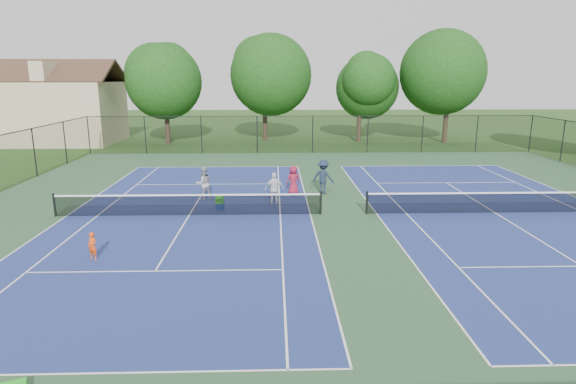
{
  "coord_description": "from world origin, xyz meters",
  "views": [
    {
      "loc": [
        -3.15,
        -20.96,
        6.12
      ],
      "look_at": [
        -2.56,
        -1.0,
        1.3
      ],
      "focal_mm": 30.0,
      "sensor_mm": 36.0,
      "label": 1
    }
  ],
  "objects_px": {
    "tree_back_b": "(264,71)",
    "ball_crate": "(220,206)",
    "tree_back_a": "(165,77)",
    "bystander_a": "(274,189)",
    "clapboard_house": "(61,110)",
    "bystander_b": "(323,177)",
    "bystander_c": "(293,180)",
    "ball_hopper": "(220,200)",
    "instructor": "(204,183)",
    "tree_back_d": "(450,68)",
    "tree_back_c": "(360,83)",
    "child_player": "(93,246)"
  },
  "relations": [
    {
      "from": "tree_back_b",
      "to": "ball_crate",
      "type": "distance_m",
      "value": 25.92
    },
    {
      "from": "tree_back_a",
      "to": "bystander_a",
      "type": "relative_size",
      "value": 5.65
    },
    {
      "from": "clapboard_house",
      "to": "bystander_b",
      "type": "distance_m",
      "value": 30.85
    },
    {
      "from": "bystander_c",
      "to": "ball_hopper",
      "type": "relative_size",
      "value": 4.14
    },
    {
      "from": "bystander_b",
      "to": "instructor",
      "type": "bearing_deg",
      "value": 37.54
    },
    {
      "from": "instructor",
      "to": "bystander_c",
      "type": "relative_size",
      "value": 1.1
    },
    {
      "from": "clapboard_house",
      "to": "tree_back_d",
      "type": "bearing_deg",
      "value": -1.59
    },
    {
      "from": "tree_back_b",
      "to": "tree_back_c",
      "type": "relative_size",
      "value": 1.19
    },
    {
      "from": "clapboard_house",
      "to": "child_player",
      "type": "height_order",
      "value": "clapboard_house"
    },
    {
      "from": "bystander_a",
      "to": "child_player",
      "type": "bearing_deg",
      "value": 44.04
    },
    {
      "from": "bystander_b",
      "to": "ball_hopper",
      "type": "height_order",
      "value": "bystander_b"
    },
    {
      "from": "bystander_b",
      "to": "ball_hopper",
      "type": "bearing_deg",
      "value": 57.46
    },
    {
      "from": "tree_back_b",
      "to": "ball_crate",
      "type": "relative_size",
      "value": 28.9
    },
    {
      "from": "bystander_c",
      "to": "ball_crate",
      "type": "height_order",
      "value": "bystander_c"
    },
    {
      "from": "ball_crate",
      "to": "ball_hopper",
      "type": "bearing_deg",
      "value": 0.0
    },
    {
      "from": "tree_back_d",
      "to": "bystander_a",
      "type": "distance_m",
      "value": 28.21
    },
    {
      "from": "clapboard_house",
      "to": "child_player",
      "type": "bearing_deg",
      "value": -65.75
    },
    {
      "from": "bystander_a",
      "to": "ball_crate",
      "type": "bearing_deg",
      "value": 11.45
    },
    {
      "from": "instructor",
      "to": "bystander_c",
      "type": "bearing_deg",
      "value": 167.01
    },
    {
      "from": "tree_back_b",
      "to": "bystander_c",
      "type": "bearing_deg",
      "value": -85.21
    },
    {
      "from": "child_player",
      "to": "instructor",
      "type": "height_order",
      "value": "instructor"
    },
    {
      "from": "tree_back_a",
      "to": "bystander_b",
      "type": "distance_m",
      "value": 24.14
    },
    {
      "from": "bystander_b",
      "to": "tree_back_c",
      "type": "bearing_deg",
      "value": -77.57
    },
    {
      "from": "ball_crate",
      "to": "instructor",
      "type": "bearing_deg",
      "value": 117.69
    },
    {
      "from": "tree_back_d",
      "to": "ball_crate",
      "type": "distance_m",
      "value": 30.43
    },
    {
      "from": "tree_back_d",
      "to": "bystander_c",
      "type": "height_order",
      "value": "tree_back_d"
    },
    {
      "from": "tree_back_d",
      "to": "instructor",
      "type": "relative_size",
      "value": 6.1
    },
    {
      "from": "tree_back_b",
      "to": "bystander_b",
      "type": "distance_m",
      "value": 23.01
    },
    {
      "from": "bystander_c",
      "to": "ball_hopper",
      "type": "bearing_deg",
      "value": 17.04
    },
    {
      "from": "ball_hopper",
      "to": "bystander_c",
      "type": "bearing_deg",
      "value": 38.51
    },
    {
      "from": "bystander_b",
      "to": "ball_crate",
      "type": "xyz_separation_m",
      "value": [
        -5.18,
        -3.02,
        -0.76
      ]
    },
    {
      "from": "tree_back_c",
      "to": "tree_back_d",
      "type": "xyz_separation_m",
      "value": [
        8.0,
        -1.0,
        1.34
      ]
    },
    {
      "from": "child_player",
      "to": "ball_hopper",
      "type": "xyz_separation_m",
      "value": [
        3.65,
        6.23,
        0.0
      ]
    },
    {
      "from": "instructor",
      "to": "ball_hopper",
      "type": "relative_size",
      "value": 4.54
    },
    {
      "from": "bystander_a",
      "to": "bystander_c",
      "type": "distance_m",
      "value": 2.35
    },
    {
      "from": "tree_back_b",
      "to": "child_player",
      "type": "distance_m",
      "value": 32.32
    },
    {
      "from": "tree_back_d",
      "to": "bystander_b",
      "type": "bearing_deg",
      "value": -124.05
    },
    {
      "from": "tree_back_a",
      "to": "ball_hopper",
      "type": "xyz_separation_m",
      "value": [
        7.28,
        -23.05,
        -5.55
      ]
    },
    {
      "from": "child_player",
      "to": "tree_back_b",
      "type": "bearing_deg",
      "value": 102.89
    },
    {
      "from": "instructor",
      "to": "tree_back_b",
      "type": "bearing_deg",
      "value": -121.4
    },
    {
      "from": "tree_back_d",
      "to": "ball_crate",
      "type": "bearing_deg",
      "value": -129.07
    },
    {
      "from": "tree_back_a",
      "to": "instructor",
      "type": "bearing_deg",
      "value": -73.44
    },
    {
      "from": "tree_back_a",
      "to": "ball_crate",
      "type": "distance_m",
      "value": 24.88
    },
    {
      "from": "ball_crate",
      "to": "clapboard_house",
      "type": "bearing_deg",
      "value": 125.7
    },
    {
      "from": "tree_back_a",
      "to": "tree_back_b",
      "type": "relative_size",
      "value": 0.91
    },
    {
      "from": "bystander_b",
      "to": "ball_crate",
      "type": "bearing_deg",
      "value": 57.46
    },
    {
      "from": "instructor",
      "to": "tree_back_c",
      "type": "bearing_deg",
      "value": -142.58
    },
    {
      "from": "tree_back_b",
      "to": "clapboard_house",
      "type": "distance_m",
      "value": 19.35
    },
    {
      "from": "tree_back_c",
      "to": "bystander_c",
      "type": "relative_size",
      "value": 5.41
    },
    {
      "from": "tree_back_a",
      "to": "child_player",
      "type": "relative_size",
      "value": 9.43
    }
  ]
}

